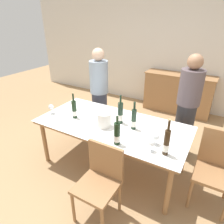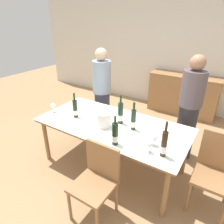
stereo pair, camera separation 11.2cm
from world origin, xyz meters
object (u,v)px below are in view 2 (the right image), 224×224
object	(u,v)px
ice_bucket	(104,119)
wine_glass_2	(53,106)
wine_bottle_1	(133,120)
wine_bottle_2	(120,114)
person_guest_left	(189,110)
dining_table	(112,128)
chair_right_end	(215,168)
wine_bottle_0	(164,144)
person_host	(102,92)
wine_glass_1	(154,138)
wine_bottle_3	(75,109)
sideboard_cabinet	(182,95)
wine_bottle_4	(115,134)
wine_glass_0	(149,145)
chair_near_front	(97,177)

from	to	relation	value
ice_bucket	wine_glass_2	bearing A→B (deg)	-175.61
wine_bottle_1	wine_bottle_2	xyz separation A→B (m)	(-0.23, 0.06, 0.01)
person_guest_left	dining_table	bearing A→B (deg)	-134.16
chair_right_end	person_guest_left	bearing A→B (deg)	124.74
wine_bottle_0	person_host	distance (m)	1.89
wine_glass_1	chair_right_end	distance (m)	0.77
ice_bucket	wine_bottle_3	size ratio (longest dim) A/B	0.51
wine_bottle_1	sideboard_cabinet	bearing A→B (deg)	89.16
sideboard_cabinet	wine_glass_1	bearing A→B (deg)	-82.82
sideboard_cabinet	wine_bottle_0	bearing A→B (deg)	-79.95
person_guest_left	wine_bottle_4	bearing A→B (deg)	-113.41
ice_bucket	wine_bottle_0	distance (m)	0.90
dining_table	wine_glass_0	distance (m)	0.76
ice_bucket	wine_bottle_4	distance (m)	0.44
wine_glass_2	chair_near_front	xyz separation A→B (m)	(1.23, -0.56, -0.33)
wine_glass_0	chair_right_end	distance (m)	0.82
dining_table	chair_near_front	distance (m)	0.80
sideboard_cabinet	wine_bottle_2	bearing A→B (deg)	-96.39
wine_bottle_3	wine_glass_0	xyz separation A→B (m)	(1.24, -0.20, -0.03)
wine_glass_2	person_guest_left	bearing A→B (deg)	29.89
wine_bottle_3	wine_bottle_4	bearing A→B (deg)	-17.67
wine_bottle_4	wine_glass_1	xyz separation A→B (m)	(0.38, 0.21, -0.03)
wine_glass_1	wine_bottle_0	bearing A→B (deg)	-38.17
wine_bottle_0	dining_table	bearing A→B (deg)	160.82
sideboard_cabinet	wine_bottle_4	size ratio (longest dim) A/B	4.24
wine_bottle_4	wine_bottle_3	bearing A→B (deg)	162.33
wine_bottle_4	wine_glass_2	distance (m)	1.25
chair_near_front	chair_right_end	bearing A→B (deg)	37.98
wine_bottle_1	wine_glass_0	xyz separation A→B (m)	(0.37, -0.34, -0.04)
dining_table	person_host	distance (m)	1.08
wine_bottle_0	wine_glass_0	xyz separation A→B (m)	(-0.15, -0.02, -0.05)
wine_bottle_3	chair_near_front	distance (m)	1.10
wine_glass_0	ice_bucket	bearing A→B (deg)	164.70
sideboard_cabinet	person_host	size ratio (longest dim) A/B	0.96
dining_table	wine_bottle_1	world-z (taller)	wine_bottle_1
wine_glass_1	person_guest_left	world-z (taller)	person_guest_left
dining_table	wine_bottle_1	size ratio (longest dim) A/B	5.47
wine_bottle_1	wine_bottle_0	bearing A→B (deg)	-31.39
dining_table	wine_bottle_3	bearing A→B (deg)	-168.84
wine_bottle_0	chair_right_end	xyz separation A→B (m)	(0.51, 0.38, -0.35)
wine_bottle_1	chair_right_end	xyz separation A→B (m)	(1.02, 0.06, -0.34)
wine_bottle_0	chair_right_end	size ratio (longest dim) A/B	0.46
dining_table	wine_bottle_2	bearing A→B (deg)	47.66
wine_bottle_1	wine_glass_2	bearing A→B (deg)	-170.72
wine_bottle_3	person_guest_left	world-z (taller)	person_guest_left
sideboard_cabinet	wine_bottle_0	size ratio (longest dim) A/B	3.61
wine_glass_2	chair_right_end	world-z (taller)	chair_right_end
wine_bottle_4	wine_glass_0	bearing A→B (deg)	10.17
wine_bottle_0	sideboard_cabinet	bearing A→B (deg)	100.05
wine_bottle_3	wine_glass_1	distance (m)	1.23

